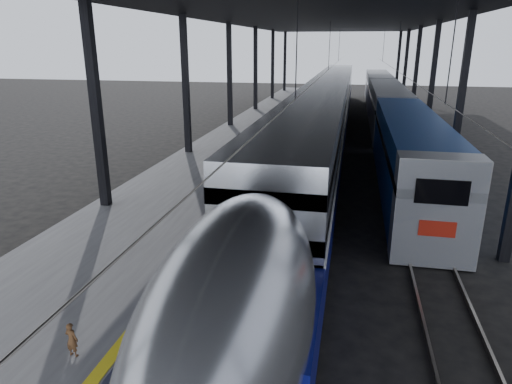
# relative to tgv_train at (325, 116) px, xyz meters

# --- Properties ---
(ground) EXTENTS (160.00, 160.00, 0.00)m
(ground) POSITION_rel_tgv_train_xyz_m (-2.00, -23.73, -2.15)
(ground) COLOR black
(ground) RESTS_ON ground
(platform) EXTENTS (6.00, 80.00, 1.00)m
(platform) POSITION_rel_tgv_train_xyz_m (-5.50, -3.73, -1.65)
(platform) COLOR #4C4C4F
(platform) RESTS_ON ground
(yellow_strip) EXTENTS (0.30, 80.00, 0.01)m
(yellow_strip) POSITION_rel_tgv_train_xyz_m (-2.70, -3.73, -1.14)
(yellow_strip) COLOR gold
(yellow_strip) RESTS_ON platform
(rails) EXTENTS (6.52, 80.00, 0.16)m
(rails) POSITION_rel_tgv_train_xyz_m (2.50, -3.73, -2.07)
(rails) COLOR slate
(rails) RESTS_ON ground
(canopy) EXTENTS (18.00, 75.00, 9.47)m
(canopy) POSITION_rel_tgv_train_xyz_m (-0.10, -3.73, 6.97)
(canopy) COLOR black
(canopy) RESTS_ON ground
(tgv_train) EXTENTS (3.20, 65.20, 4.59)m
(tgv_train) POSITION_rel_tgv_train_xyz_m (0.00, 0.00, 0.00)
(tgv_train) COLOR #A9ABB0
(tgv_train) RESTS_ON ground
(second_train) EXTENTS (2.81, 56.05, 3.87)m
(second_train) POSITION_rel_tgv_train_xyz_m (5.00, 7.26, -0.19)
(second_train) COLOR navy
(second_train) RESTS_ON ground
(child) EXTENTS (0.31, 0.23, 0.80)m
(child) POSITION_rel_tgv_train_xyz_m (-3.51, -27.75, -0.75)
(child) COLOR #4A2F18
(child) RESTS_ON platform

